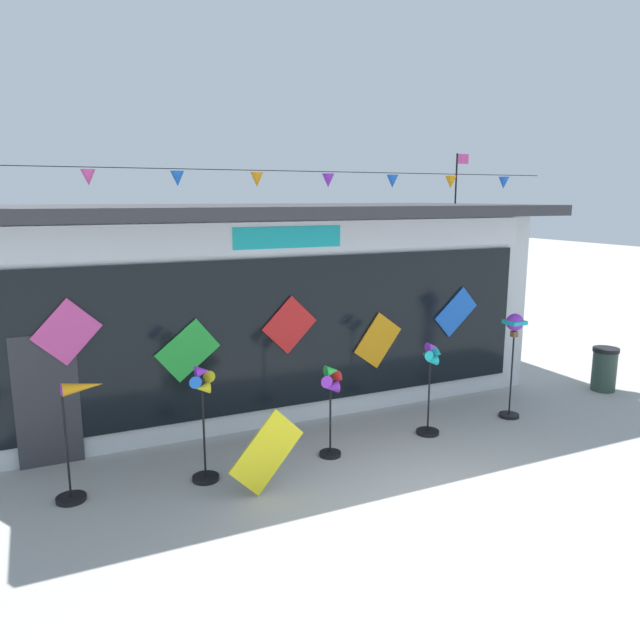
# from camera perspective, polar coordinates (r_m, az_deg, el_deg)

# --- Properties ---
(ground_plane) EXTENTS (80.00, 80.00, 0.00)m
(ground_plane) POSITION_cam_1_polar(r_m,az_deg,el_deg) (8.24, 12.70, -17.44)
(ground_plane) COLOR #ADAAA5
(kite_shop_building) EXTENTS (11.07, 5.15, 4.96)m
(kite_shop_building) POSITION_cam_1_polar(r_m,az_deg,el_deg) (12.34, -6.76, 1.95)
(kite_shop_building) COLOR silver
(kite_shop_building) RESTS_ON ground_plane
(wind_spinner_far_left) EXTENTS (0.72, 0.39, 1.63)m
(wind_spinner_far_left) POSITION_cam_1_polar(r_m,az_deg,el_deg) (8.63, -21.80, -9.46)
(wind_spinner_far_left) COLOR black
(wind_spinner_far_left) RESTS_ON ground_plane
(wind_spinner_left) EXTENTS (0.41, 0.38, 1.70)m
(wind_spinner_left) POSITION_cam_1_polar(r_m,az_deg,el_deg) (8.64, -10.88, -8.21)
(wind_spinner_left) COLOR black
(wind_spinner_left) RESTS_ON ground_plane
(wind_spinner_center_left) EXTENTS (0.45, 0.34, 1.47)m
(wind_spinner_center_left) POSITION_cam_1_polar(r_m,az_deg,el_deg) (9.28, 1.07, -7.02)
(wind_spinner_center_left) COLOR black
(wind_spinner_center_left) RESTS_ON ground_plane
(wind_spinner_center_right) EXTENTS (0.40, 0.39, 1.61)m
(wind_spinner_center_right) POSITION_cam_1_polar(r_m,az_deg,el_deg) (10.31, 10.32, -5.41)
(wind_spinner_center_right) COLOR black
(wind_spinner_center_right) RESTS_ON ground_plane
(wind_spinner_right) EXTENTS (0.36, 0.36, 1.92)m
(wind_spinner_right) POSITION_cam_1_polar(r_m,az_deg,el_deg) (11.36, 17.72, -1.83)
(wind_spinner_right) COLOR black
(wind_spinner_right) RESTS_ON ground_plane
(trash_bin) EXTENTS (0.52, 0.52, 0.91)m
(trash_bin) POSITION_cam_1_polar(r_m,az_deg,el_deg) (13.90, 25.12, -4.18)
(trash_bin) COLOR #2D4238
(trash_bin) RESTS_ON ground_plane
(display_kite_on_ground) EXTENTS (1.13, 0.18, 1.13)m
(display_kite_on_ground) POSITION_cam_1_polar(r_m,az_deg,el_deg) (8.41, -5.02, -12.26)
(display_kite_on_ground) COLOR yellow
(display_kite_on_ground) RESTS_ON ground_plane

